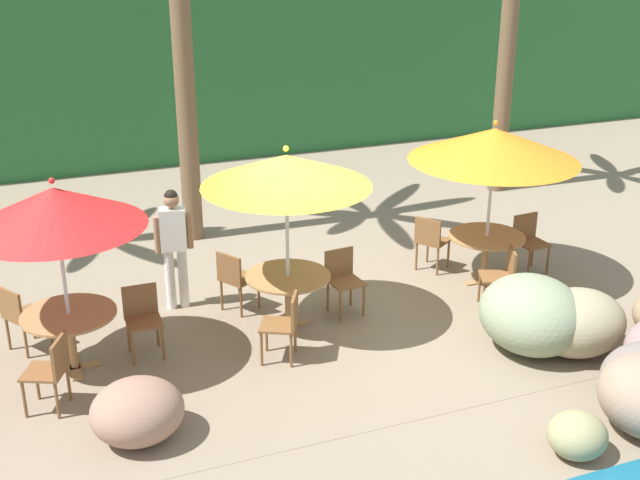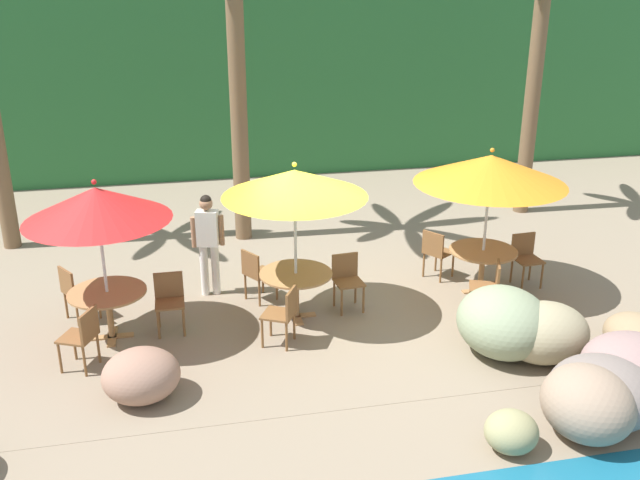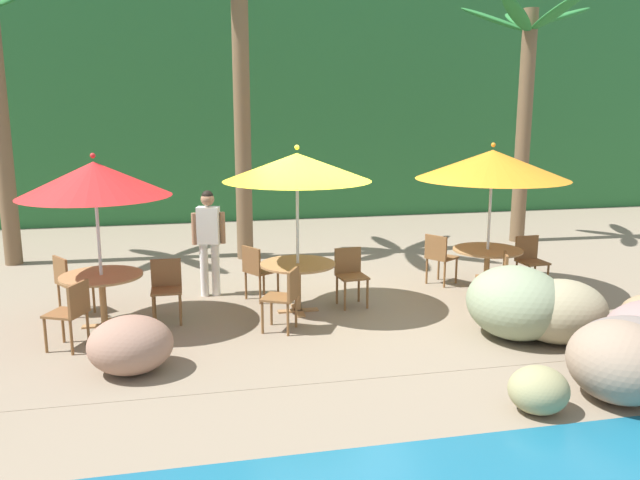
% 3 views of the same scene
% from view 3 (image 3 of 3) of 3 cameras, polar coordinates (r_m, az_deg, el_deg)
% --- Properties ---
extents(ground_plane, '(120.00, 120.00, 0.00)m').
position_cam_3_polar(ground_plane, '(9.77, 1.06, -6.01)').
color(ground_plane, gray).
extents(terrace_deck, '(18.00, 5.20, 0.01)m').
position_cam_3_polar(terrace_deck, '(9.76, 1.06, -5.99)').
color(terrace_deck, gray).
rests_on(terrace_deck, ground).
extents(foliage_backdrop, '(28.00, 2.40, 6.00)m').
position_cam_3_polar(foliage_backdrop, '(18.18, -5.52, 11.79)').
color(foliage_backdrop, '#286633').
rests_on(foliage_backdrop, ground).
extents(rock_seawall, '(14.98, 3.47, 0.98)m').
position_cam_3_polar(rock_seawall, '(8.19, 22.95, -7.66)').
color(rock_seawall, gray).
rests_on(rock_seawall, ground).
extents(umbrella_red, '(2.00, 2.00, 2.38)m').
position_cam_3_polar(umbrella_red, '(9.01, -19.32, 5.10)').
color(umbrella_red, silver).
rests_on(umbrella_red, ground).
extents(dining_table_red, '(1.10, 1.10, 0.74)m').
position_cam_3_polar(dining_table_red, '(9.27, -18.73, -3.67)').
color(dining_table_red, '#A37547').
rests_on(dining_table_red, ground).
extents(chair_red_seaward, '(0.42, 0.43, 0.87)m').
position_cam_3_polar(chair_red_seaward, '(9.32, -13.42, -3.93)').
color(chair_red_seaward, brown).
rests_on(chair_red_seaward, ground).
extents(chair_red_inland, '(0.59, 0.58, 0.87)m').
position_cam_3_polar(chair_red_inland, '(10.01, -21.31, -3.34)').
color(chair_red_inland, brown).
rests_on(chair_red_inland, ground).
extents(chair_red_left, '(0.56, 0.56, 0.87)m').
position_cam_3_polar(chair_red_left, '(8.57, -21.10, -5.81)').
color(chair_red_left, brown).
rests_on(chair_red_left, ground).
extents(umbrella_yellow, '(2.12, 2.12, 2.45)m').
position_cam_3_polar(umbrella_yellow, '(9.16, -2.04, 6.45)').
color(umbrella_yellow, silver).
rests_on(umbrella_yellow, ground).
extents(dining_table_yellow, '(1.10, 1.10, 0.74)m').
position_cam_3_polar(dining_table_yellow, '(9.42, -1.97, -2.79)').
color(dining_table_yellow, '#A37547').
rests_on(dining_table_yellow, ground).
extents(chair_yellow_seaward, '(0.46, 0.47, 0.87)m').
position_cam_3_polar(chair_yellow_seaward, '(9.79, 2.68, -2.85)').
color(chair_yellow_seaward, brown).
rests_on(chair_yellow_seaward, ground).
extents(chair_yellow_inland, '(0.58, 0.58, 0.87)m').
position_cam_3_polar(chair_yellow_inland, '(10.03, -5.59, -2.54)').
color(chair_yellow_inland, brown).
rests_on(chair_yellow_inland, ground).
extents(chair_yellow_left, '(0.57, 0.57, 0.87)m').
position_cam_3_polar(chair_yellow_left, '(8.64, -3.06, -4.85)').
color(chair_yellow_left, brown).
rests_on(chair_yellow_left, ground).
extents(umbrella_orange, '(2.38, 2.38, 2.43)m').
position_cam_3_polar(umbrella_orange, '(10.44, 14.99, 6.45)').
color(umbrella_orange, silver).
rests_on(umbrella_orange, ground).
extents(dining_table_orange, '(1.10, 1.10, 0.74)m').
position_cam_3_polar(dining_table_orange, '(10.67, 14.57, -1.44)').
color(dining_table_orange, '#A37547').
rests_on(dining_table_orange, ground).
extents(chair_orange_seaward, '(0.45, 0.46, 0.87)m').
position_cam_3_polar(chair_orange_seaward, '(11.22, 18.05, -1.54)').
color(chair_orange_seaward, brown).
rests_on(chair_orange_seaward, ground).
extents(chair_orange_inland, '(0.59, 0.59, 0.87)m').
position_cam_3_polar(chair_orange_inland, '(11.04, 10.49, -1.35)').
color(chair_orange_inland, brown).
rests_on(chair_orange_inland, ground).
extents(chair_orange_left, '(0.56, 0.55, 0.87)m').
position_cam_3_polar(chair_orange_left, '(9.88, 15.39, -3.14)').
color(chair_orange_left, brown).
rests_on(chair_orange_left, ground).
extents(palm_tree_second, '(3.52, 3.53, 6.03)m').
position_cam_3_polar(palm_tree_second, '(12.71, -7.16, 17.16)').
color(palm_tree_second, brown).
rests_on(palm_tree_second, ground).
extents(palm_tree_third, '(2.85, 3.09, 5.15)m').
position_cam_3_polar(palm_tree_third, '(14.90, 17.72, 12.92)').
color(palm_tree_third, brown).
rests_on(palm_tree_third, ground).
extents(waiter_in_white, '(0.52, 0.28, 1.70)m').
position_cam_3_polar(waiter_in_white, '(10.28, -9.81, 0.41)').
color(waiter_in_white, white).
rests_on(waiter_in_white, ground).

